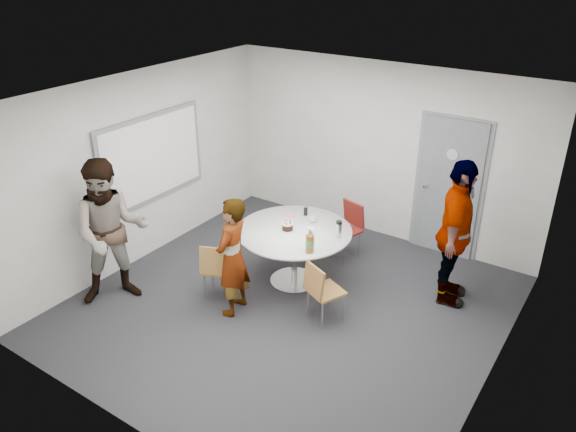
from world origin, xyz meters
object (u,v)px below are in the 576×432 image
Objects in this scene: door at (449,188)px; person_main at (232,257)px; chair_near_left at (217,266)px; person_right at (455,234)px; whiteboard at (153,158)px; chair_near_right at (321,288)px; person_left at (111,232)px; table at (296,238)px; chair_far at (348,224)px.

person_main is (-1.62, -2.93, -0.25)m from door.
person_right is (2.47, 1.66, 0.47)m from chair_near_left.
whiteboard is 2.38× the size of chair_near_right.
table is at bearing -8.12° from person_left.
person_main is 2.76m from person_right.
person_right is (1.12, 1.33, 0.48)m from chair_near_right.
chair_near_right is 0.52× the size of person_main.
table reaches higher than chair_near_right.
table is 0.79× the size of person_left.
whiteboard is 2.35× the size of chair_near_left.
table is at bearing 99.46° from person_right.
person_right is at bearing 74.22° from chair_near_right.
person_main is at bearing -106.07° from table.
whiteboard is at bearing 45.39° from chair_far.
door is at bearing -1.65° from person_left.
person_right reaches higher than person_main.
person_left is at bearing 110.38° from person_right.
door is 3.50m from chair_near_left.
person_left is (-1.09, -0.69, 0.47)m from chair_near_left.
chair_far is 1.71m from person_right.
chair_far is (0.84, 1.94, 0.02)m from chair_near_left.
person_right is at bearing -66.79° from door.
door is 2.65× the size of chair_near_right.
chair_far is at bearing 44.33° from chair_near_left.
chair_near_left is 1.37m from person_left.
whiteboard is 1.44m from person_left.
table is 2.34m from person_left.
whiteboard reaches higher than person_main.
chair_near_right is at bearing 126.96° from person_right.
whiteboard is 1.23× the size of person_main.
chair_far is at bearing 67.08° from person_right.
person_main is at bearing -118.97° from door.
person_main is (-1.01, -0.40, 0.29)m from chair_near_right.
table reaches higher than chair_far.
person_main is at bearing -35.70° from chair_near_left.
door reaches higher than table.
chair_near_left is (-0.61, -0.89, -0.20)m from table.
door reaches higher than whiteboard.
door is 1.39× the size of table.
door is at bearing 32.66° from whiteboard.
chair_near_right is (-0.61, -2.53, -0.54)m from door.
chair_far is at bearing 155.84° from person_main.
door is at bearing 55.58° from table.
table is 1.09m from chair_far.
person_left reaches higher than chair_near_left.
whiteboard reaches higher than chair_near_left.
whiteboard is at bearing -147.34° from door.
chair_near_left is at bearing -124.51° from table.
door is at bearing 10.23° from person_right.
chair_near_left is at bearing -18.77° from person_left.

